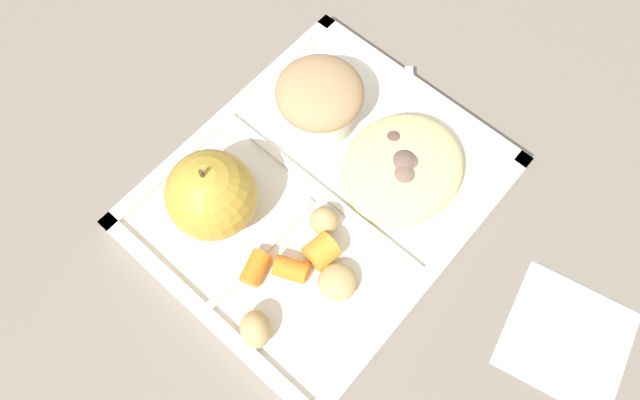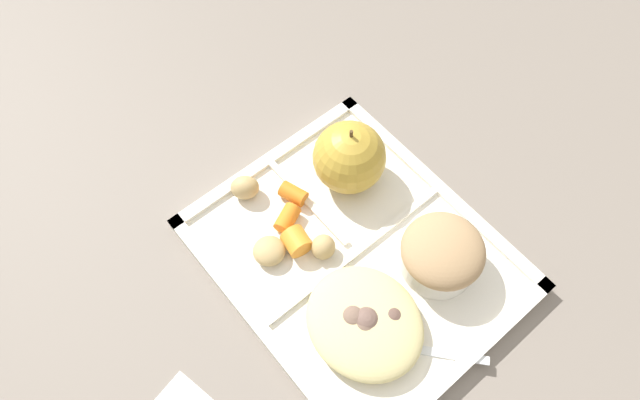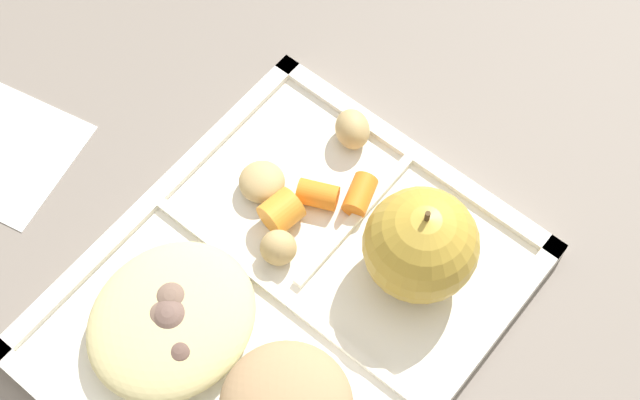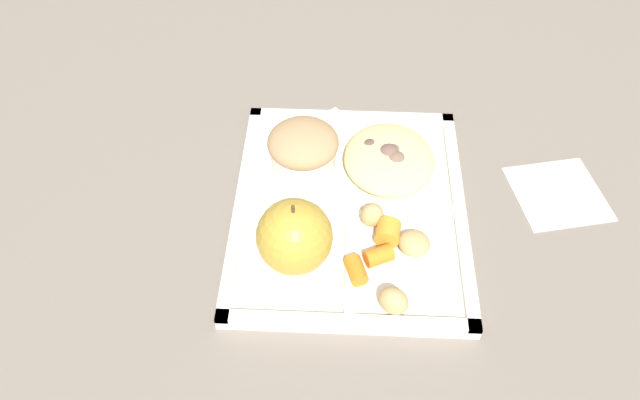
{
  "view_description": "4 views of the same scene",
  "coord_description": "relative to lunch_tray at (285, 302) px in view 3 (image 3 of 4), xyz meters",
  "views": [
    {
      "loc": [
        -0.15,
        -0.13,
        0.48
      ],
      "look_at": [
        -0.02,
        -0.01,
        0.05
      ],
      "focal_mm": 30.66,
      "sensor_mm": 36.0,
      "label": 1
    },
    {
      "loc": [
        0.16,
        -0.18,
        0.57
      ],
      "look_at": [
        -0.06,
        -0.0,
        0.06
      ],
      "focal_mm": 31.99,
      "sensor_mm": 36.0,
      "label": 2
    },
    {
      "loc": [
        0.17,
        0.17,
        0.63
      ],
      "look_at": [
        -0.06,
        -0.02,
        0.05
      ],
      "focal_mm": 53.09,
      "sensor_mm": 36.0,
      "label": 3
    },
    {
      "loc": [
        -0.47,
        0.01,
        0.57
      ],
      "look_at": [
        -0.03,
        0.03,
        0.05
      ],
      "focal_mm": 35.42,
      "sensor_mm": 36.0,
      "label": 4
    }
  ],
  "objects": [
    {
      "name": "ground",
      "position": [
        0.0,
        0.0,
        -0.01
      ],
      "size": [
        6.0,
        6.0,
        0.0
      ],
      "primitive_type": "plane",
      "color": "slate"
    },
    {
      "name": "lunch_tray",
      "position": [
        0.0,
        0.0,
        0.0
      ],
      "size": [
        0.32,
        0.26,
        0.02
      ],
      "color": "silver",
      "rests_on": "ground"
    },
    {
      "name": "green_apple",
      "position": [
        -0.08,
        0.06,
        0.04
      ],
      "size": [
        0.08,
        0.08,
        0.09
      ],
      "color": "#B79333",
      "rests_on": "lunch_tray"
    },
    {
      "name": "carrot_slice_near_corner",
      "position": [
        -0.08,
        -0.03,
        0.01
      ],
      "size": [
        0.03,
        0.03,
        0.02
      ],
      "primitive_type": "cylinder",
      "rotation": [
        0.0,
        1.57,
        1.99
      ],
      "color": "orange",
      "rests_on": "lunch_tray"
    },
    {
      "name": "carrot_slice_center",
      "position": [
        -0.05,
        -0.04,
        0.02
      ],
      "size": [
        0.03,
        0.03,
        0.03
      ],
      "primitive_type": "cylinder",
      "rotation": [
        0.0,
        1.57,
        2.99
      ],
      "color": "orange",
      "rests_on": "lunch_tray"
    },
    {
      "name": "carrot_slice_tilted",
      "position": [
        -0.09,
        -0.01,
        0.01
      ],
      "size": [
        0.03,
        0.03,
        0.02
      ],
      "primitive_type": "cylinder",
      "rotation": [
        0.0,
        1.57,
        0.32
      ],
      "color": "orange",
      "rests_on": "lunch_tray"
    },
    {
      "name": "potato_chunk_corner",
      "position": [
        -0.13,
        -0.05,
        0.02
      ],
      "size": [
        0.04,
        0.04,
        0.03
      ],
      "primitive_type": "ellipsoid",
      "rotation": [
        0.0,
        0.0,
        2.49
      ],
      "color": "tan",
      "rests_on": "lunch_tray"
    },
    {
      "name": "potato_chunk_golden",
      "position": [
        -0.02,
        -0.02,
        0.02
      ],
      "size": [
        0.04,
        0.04,
        0.03
      ],
      "primitive_type": "ellipsoid",
      "rotation": [
        0.0,
        0.0,
        5.33
      ],
      "color": "tan",
      "rests_on": "lunch_tray"
    },
    {
      "name": "potato_chunk_browned",
      "position": [
        -0.06,
        -0.07,
        0.01
      ],
      "size": [
        0.05,
        0.05,
        0.02
      ],
      "primitive_type": "ellipsoid",
      "rotation": [
        0.0,
        0.0,
        4.11
      ],
      "color": "tan",
      "rests_on": "lunch_tray"
    },
    {
      "name": "egg_noodle_pile",
      "position": [
        0.06,
        -0.05,
        0.02
      ],
      "size": [
        0.12,
        0.11,
        0.03
      ],
      "primitive_type": "ellipsoid",
      "color": "#D6C684",
      "rests_on": "lunch_tray"
    },
    {
      "name": "meatball_side",
      "position": [
        0.07,
        -0.05,
        0.02
      ],
      "size": [
        0.03,
        0.03,
        0.03
      ],
      "primitive_type": "sphere",
      "color": "#755B4C",
      "rests_on": "lunch_tray"
    },
    {
      "name": "meatball_front",
      "position": [
        0.06,
        -0.05,
        0.02
      ],
      "size": [
        0.03,
        0.03,
        0.03
      ],
      "primitive_type": "sphere",
      "color": "brown",
      "rests_on": "lunch_tray"
    },
    {
      "name": "meatball_back",
      "position": [
        0.05,
        -0.05,
        0.02
      ],
      "size": [
        0.03,
        0.03,
        0.03
      ],
      "primitive_type": "sphere",
      "color": "#755B4C",
      "rests_on": "lunch_tray"
    },
    {
      "name": "meatball_center",
      "position": [
        0.08,
        -0.02,
        0.02
      ],
      "size": [
        0.03,
        0.03,
        0.03
      ],
      "primitive_type": "sphere",
      "color": "brown",
      "rests_on": "lunch_tray"
    },
    {
      "name": "plastic_fork",
      "position": [
        0.1,
        -0.03,
        0.01
      ],
      "size": [
        0.12,
        0.11,
        0.0
      ],
      "color": "silver",
      "rests_on": "lunch_tray"
    },
    {
      "name": "paper_napkin",
      "position": [
        0.04,
        -0.25,
        -0.01
      ],
      "size": [
        0.12,
        0.12,
        0.0
      ],
      "primitive_type": "cube",
      "rotation": [
        0.0,
        0.0,
        0.22
      ],
      "color": "white",
      "rests_on": "ground"
    }
  ]
}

